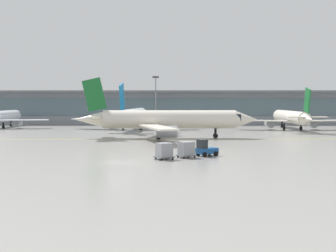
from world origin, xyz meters
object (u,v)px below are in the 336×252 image
object	(u,v)px
taxiing_regional_jet	(167,120)
gate_airplane_2	(133,116)
cargo_dolly_lead	(186,149)
cargo_dolly_trailing	(164,150)
baggage_tug	(206,149)
gate_airplane_3	(291,117)
apron_light_mast_1	(156,98)

from	to	relation	value
taxiing_regional_jet	gate_airplane_2	bearing A→B (deg)	107.88
taxiing_regional_jet	cargo_dolly_lead	bearing A→B (deg)	-85.32
cargo_dolly_trailing	gate_airplane_2	bearing A→B (deg)	68.06
baggage_tug	cargo_dolly_lead	size ratio (longest dim) A/B	1.12
gate_airplane_3	cargo_dolly_lead	world-z (taller)	gate_airplane_3
taxiing_regional_jet	cargo_dolly_lead	size ratio (longest dim) A/B	12.71
gate_airplane_3	baggage_tug	world-z (taller)	gate_airplane_3
taxiing_regional_jet	apron_light_mast_1	size ratio (longest dim) A/B	2.47
gate_airplane_2	taxiing_regional_jet	xyz separation A→B (m)	(8.32, -24.57, 0.16)
cargo_dolly_trailing	apron_light_mast_1	world-z (taller)	apron_light_mast_1
gate_airplane_3	taxiing_regional_jet	size ratio (longest dim) A/B	0.87
baggage_tug	cargo_dolly_trailing	distance (m)	5.95
gate_airplane_2	cargo_dolly_trailing	size ratio (longest dim) A/B	12.13
taxiing_regional_jet	apron_light_mast_1	world-z (taller)	apron_light_mast_1
gate_airplane_2	cargo_dolly_lead	xyz separation A→B (m)	(10.89, -51.32, -2.10)
taxiing_regional_jet	baggage_tug	distance (m)	25.90
cargo_dolly_lead	apron_light_mast_1	distance (m)	69.98
gate_airplane_3	baggage_tug	xyz separation A→B (m)	(-23.73, -48.33, -1.99)
gate_airplane_3	apron_light_mast_1	distance (m)	38.09
gate_airplane_3	apron_light_mast_1	world-z (taller)	apron_light_mast_1
gate_airplane_2	cargo_dolly_lead	bearing A→B (deg)	-162.40
taxiing_regional_jet	baggage_tug	size ratio (longest dim) A/B	11.30
gate_airplane_3	gate_airplane_2	bearing A→B (deg)	86.55
baggage_tug	gate_airplane_3	bearing A→B (deg)	33.05
cargo_dolly_lead	taxiing_regional_jet	bearing A→B (deg)	64.70
gate_airplane_2	gate_airplane_3	xyz separation A→B (m)	(37.08, -1.52, -0.28)
gate_airplane_2	gate_airplane_3	distance (m)	37.12
baggage_tug	cargo_dolly_trailing	bearing A→B (deg)	180.00
gate_airplane_2	cargo_dolly_lead	distance (m)	52.51
cargo_dolly_trailing	gate_airplane_3	bearing A→B (deg)	29.90
cargo_dolly_lead	gate_airplane_2	bearing A→B (deg)	71.19
baggage_tug	taxiing_regional_jet	bearing A→B (deg)	70.46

